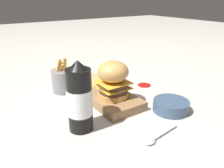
{
  "coord_description": "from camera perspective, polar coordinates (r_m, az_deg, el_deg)",
  "views": [
    {
      "loc": [
        -0.69,
        0.48,
        0.4
      ],
      "look_at": [
        -0.05,
        0.05,
        0.08
      ],
      "focal_mm": 35.0,
      "sensor_mm": 36.0,
      "label": 1
    }
  ],
  "objects": [
    {
      "name": "ketchup_bottle",
      "position": [
        0.68,
        -8.45,
        -3.94
      ],
      "size": [
        0.08,
        0.08,
        0.23
      ],
      "color": "black",
      "rests_on": "ground_plane"
    },
    {
      "name": "burger",
      "position": [
        0.82,
        0.26,
        1.27
      ],
      "size": [
        0.12,
        0.12,
        0.14
      ],
      "color": "tan",
      "rests_on": "serving_board"
    },
    {
      "name": "fries_basket",
      "position": [
        0.99,
        -12.51,
        1.0
      ],
      "size": [
        0.1,
        0.1,
        0.15
      ],
      "color": "slate",
      "rests_on": "ground_plane"
    },
    {
      "name": "spoon",
      "position": [
        0.68,
        11.43,
        -13.7
      ],
      "size": [
        0.03,
        0.15,
        0.01
      ],
      "rotation": [
        0.0,
        0.0,
        1.69
      ],
      "color": "#B2B2B7",
      "rests_on": "ground_plane"
    },
    {
      "name": "serving_board",
      "position": [
        0.86,
        -0.0,
        -4.13
      ],
      "size": [
        0.24,
        0.16,
        0.03
      ],
      "color": "olive",
      "rests_on": "ground_plane"
    },
    {
      "name": "parchment_square",
      "position": [
        1.11,
        -4.75,
        1.05
      ],
      "size": [
        0.22,
        0.22,
        0.0
      ],
      "color": "tan",
      "rests_on": "ground_plane"
    },
    {
      "name": "ground_plane",
      "position": [
        0.93,
        0.92,
        -3.3
      ],
      "size": [
        6.0,
        6.0,
        0.0
      ],
      "primitive_type": "plane",
      "color": "#B7B2A8"
    },
    {
      "name": "side_bowl",
      "position": [
        0.84,
        15.15,
        -5.43
      ],
      "size": [
        0.13,
        0.13,
        0.04
      ],
      "color": "#384C66",
      "rests_on": "ground_plane"
    },
    {
      "name": "ketchup_puddle",
      "position": [
        1.06,
        8.43,
        -0.25
      ],
      "size": [
        0.06,
        0.06,
        0.0
      ],
      "color": "#9E140F",
      "rests_on": "ground_plane"
    }
  ]
}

